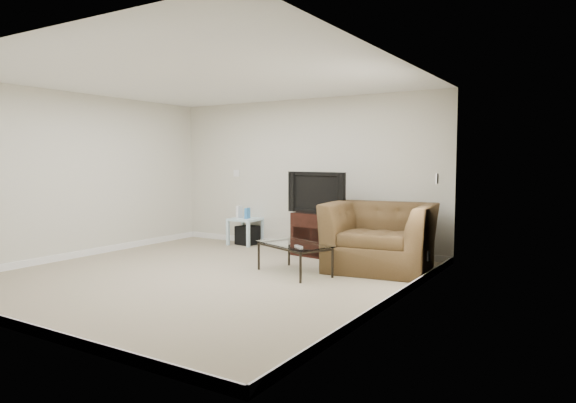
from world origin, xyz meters
The scene contains 18 objects.
floor centered at (0.00, 0.00, 0.00)m, with size 5.00×5.00×0.00m, color tan.
ceiling centered at (0.00, 0.00, 2.50)m, with size 5.00×5.00×0.00m, color white.
wall_back centered at (0.00, 2.50, 1.25)m, with size 5.00×0.02×2.50m, color silver.
wall_left centered at (-2.50, 0.00, 1.25)m, with size 0.02×5.00×2.50m, color silver.
wall_right centered at (2.50, 0.00, 1.25)m, with size 0.02×5.00×2.50m, color silver.
plate_back centered at (-1.40, 2.49, 1.25)m, with size 0.12×0.02×0.12m, color white.
plate_right_switch centered at (2.49, 1.60, 1.25)m, with size 0.02×0.09×0.13m, color white.
plate_right_outlet centered at (2.49, 1.30, 0.30)m, with size 0.02×0.08×0.12m, color white.
tv_stand centered at (0.59, 2.05, 0.33)m, with size 0.80×0.56×0.67m, color black, non-canonical shape.
dvd_player centered at (0.58, 2.01, 0.56)m, with size 0.44×0.30×0.06m, color black.
television centered at (0.58, 2.02, 0.99)m, with size 1.03×0.21×0.64m, color black.
side_table centered at (-1.05, 2.28, 0.23)m, with size 0.49×0.49×0.47m, color silver, non-canonical shape.
subwoofer centered at (-1.02, 2.30, 0.17)m, with size 0.32×0.32×0.32m, color black.
game_console centered at (-1.17, 2.26, 0.57)m, with size 0.05×0.16×0.21m, color white.
game_case centered at (-0.99, 2.26, 0.56)m, with size 0.05×0.14×0.19m, color #337FCC.
recliner centered at (1.75, 1.55, 0.61)m, with size 1.40×0.91×1.22m, color brown.
coffee_table centered at (0.89, 0.73, 0.20)m, with size 1.02×0.57×0.40m, color black, non-canonical shape.
remote centered at (1.08, 0.51, 0.41)m, with size 0.16×0.04×0.02m, color #B2B2B7.
Camera 1 is at (4.31, -4.95, 1.47)m, focal length 32.00 mm.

